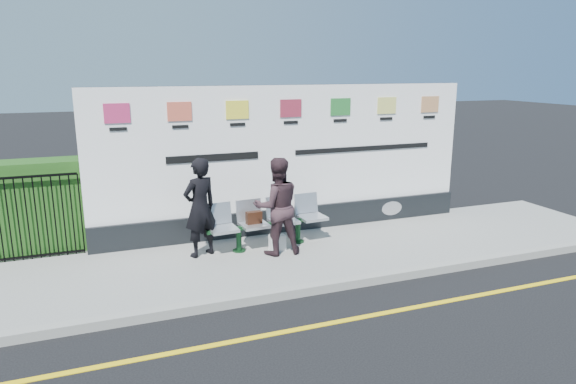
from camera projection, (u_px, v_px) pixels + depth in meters
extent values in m
plane|color=black|center=(353.00, 319.00, 7.23)|extent=(80.00, 80.00, 0.00)
cube|color=gray|center=(290.00, 256.00, 9.49)|extent=(14.00, 3.00, 0.12)
cube|color=gray|center=(324.00, 287.00, 8.12)|extent=(14.00, 0.18, 0.14)
cube|color=yellow|center=(353.00, 319.00, 7.23)|extent=(14.00, 0.10, 0.01)
cube|color=black|center=(289.00, 218.00, 10.82)|extent=(8.00, 0.30, 0.50)
cube|color=white|center=(289.00, 147.00, 10.46)|extent=(8.00, 0.14, 2.50)
cube|color=#214E17|center=(21.00, 208.00, 9.34)|extent=(2.35, 0.70, 1.70)
imported|color=black|center=(200.00, 208.00, 9.16)|extent=(0.78, 0.66, 1.81)
imported|color=#362329|center=(277.00, 206.00, 9.27)|extent=(0.91, 0.73, 1.79)
cube|color=black|center=(254.00, 218.00, 9.56)|extent=(0.30, 0.15, 0.23)
cube|color=white|center=(277.00, 243.00, 9.59)|extent=(0.29, 0.18, 0.29)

